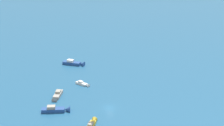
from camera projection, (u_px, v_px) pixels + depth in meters
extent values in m
plane|color=#1E517A|center=(110.00, 108.00, 152.23)|extent=(2000.00, 2000.00, 0.00)
cube|color=#23478C|center=(53.00, 110.00, 148.96)|extent=(6.53, 8.76, 1.36)
cone|color=#23478C|center=(67.00, 110.00, 149.28)|extent=(3.44, 3.23, 2.72)
cube|color=gray|center=(51.00, 107.00, 148.51)|extent=(3.36, 3.66, 1.02)
cube|color=white|center=(82.00, 84.00, 172.81)|extent=(5.80, 3.57, 0.89)
cone|color=white|center=(88.00, 85.00, 170.90)|extent=(1.94, 2.15, 1.77)
cube|color=silver|center=(81.00, 82.00, 172.77)|extent=(2.31, 2.00, 0.66)
cube|color=#9E9993|center=(58.00, 94.00, 162.03)|extent=(7.22, 6.68, 1.19)
cone|color=#9E9993|center=(55.00, 99.00, 157.78)|extent=(3.01, 3.06, 2.39)
cube|color=gray|center=(58.00, 92.00, 162.19)|extent=(3.23, 3.15, 0.90)
cube|color=gold|center=(91.00, 126.00, 138.28)|extent=(5.94, 6.04, 1.03)
cone|color=gold|center=(94.00, 120.00, 141.87)|extent=(2.62, 2.61, 2.06)
cube|color=gray|center=(91.00, 124.00, 137.53)|extent=(2.74, 2.76, 0.77)
cube|color=#23478C|center=(72.00, 63.00, 195.74)|extent=(8.52, 7.79, 1.40)
cone|color=#23478C|center=(82.00, 64.00, 194.27)|extent=(3.52, 3.59, 2.81)
cube|color=silver|center=(70.00, 61.00, 195.49)|extent=(3.79, 3.69, 1.05)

